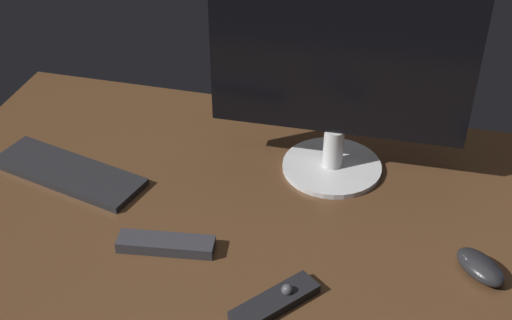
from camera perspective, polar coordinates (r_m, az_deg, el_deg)
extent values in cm
cube|color=#4C301C|center=(140.93, -0.55, -4.33)|extent=(140.00, 84.00, 2.00)
cylinder|color=silver|center=(151.61, 6.23, -0.55)|extent=(21.42, 21.42, 1.15)
cylinder|color=silver|center=(148.72, 6.35, 1.02)|extent=(4.32, 4.32, 8.93)
cube|color=black|center=(137.39, 6.96, 8.76)|extent=(52.34, 3.69, 35.90)
cube|color=black|center=(154.10, -15.14, -0.98)|extent=(36.02, 19.07, 1.51)
ellipsoid|color=black|center=(131.65, 17.88, -8.32)|extent=(11.24, 11.51, 3.47)
cube|color=black|center=(120.80, 1.57, -11.53)|extent=(14.01, 15.78, 1.73)
sphere|color=#3F3F44|center=(121.07, 2.57, -10.58)|extent=(2.09, 2.09, 2.09)
cube|color=#2D2D33|center=(131.75, -7.38, -6.85)|extent=(18.64, 7.07, 2.24)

